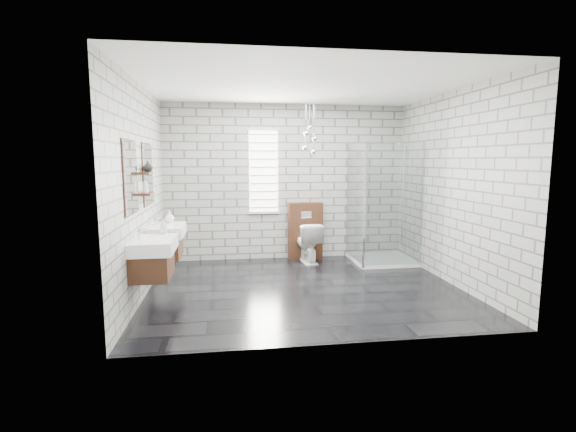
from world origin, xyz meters
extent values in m
cube|color=black|center=(0.00, 0.00, -0.01)|extent=(4.20, 3.60, 0.02)
cube|color=white|center=(0.00, 0.00, 2.71)|extent=(4.20, 3.60, 0.02)
cube|color=#A6A7A1|center=(0.00, 1.81, 1.35)|extent=(4.20, 0.02, 2.70)
cube|color=#A6A7A1|center=(0.00, -1.81, 1.35)|extent=(4.20, 0.02, 2.70)
cube|color=#A6A7A1|center=(-2.11, 0.00, 1.35)|extent=(0.02, 3.60, 2.70)
cube|color=#A6A7A1|center=(2.11, 0.00, 1.35)|extent=(0.02, 3.60, 2.70)
cube|color=#422414|center=(-1.89, -0.63, 0.55)|extent=(0.42, 0.62, 0.30)
cube|color=silver|center=(-1.69, -0.63, 0.58)|extent=(0.02, 0.35, 0.01)
cube|color=white|center=(-1.87, -0.63, 0.77)|extent=(0.47, 0.70, 0.15)
cylinder|color=silver|center=(-2.02, -0.63, 0.91)|extent=(0.04, 0.04, 0.12)
cylinder|color=silver|center=(-1.97, -0.63, 0.96)|extent=(0.10, 0.02, 0.02)
cube|color=white|center=(-2.08, -0.63, 1.55)|extent=(0.03, 0.55, 0.80)
cube|color=#422414|center=(-2.09, -0.63, 1.55)|extent=(0.01, 0.59, 0.84)
cube|color=#422414|center=(-1.89, 0.39, 0.55)|extent=(0.42, 0.62, 0.30)
cube|color=silver|center=(-1.69, 0.39, 0.58)|extent=(0.02, 0.35, 0.01)
cube|color=white|center=(-1.87, 0.39, 0.77)|extent=(0.47, 0.70, 0.15)
cylinder|color=silver|center=(-2.02, 0.39, 0.91)|extent=(0.04, 0.04, 0.12)
cylinder|color=silver|center=(-1.97, 0.39, 0.96)|extent=(0.10, 0.02, 0.02)
cube|color=white|center=(-2.08, 0.39, 1.55)|extent=(0.03, 0.55, 0.80)
cube|color=#422414|center=(-2.09, 0.39, 1.55)|extent=(0.01, 0.59, 0.84)
cube|color=#422414|center=(-2.03, -0.05, 1.32)|extent=(0.14, 0.30, 0.03)
cube|color=#422414|center=(-2.03, -0.05, 1.58)|extent=(0.14, 0.30, 0.03)
cube|color=white|center=(-0.40, 1.79, 1.55)|extent=(0.50, 0.02, 1.40)
cube|color=silver|center=(-0.40, 1.77, 2.27)|extent=(0.56, 0.04, 0.04)
cube|color=silver|center=(-0.40, 1.77, 0.83)|extent=(0.56, 0.04, 0.04)
cube|color=silver|center=(-0.40, 1.77, 0.92)|extent=(0.48, 0.01, 0.02)
cube|color=silver|center=(-0.40, 1.77, 1.06)|extent=(0.48, 0.01, 0.02)
cube|color=silver|center=(-0.40, 1.77, 1.20)|extent=(0.48, 0.01, 0.02)
cube|color=silver|center=(-0.40, 1.77, 1.34)|extent=(0.48, 0.01, 0.02)
cube|color=silver|center=(-0.40, 1.77, 1.48)|extent=(0.48, 0.01, 0.02)
cube|color=silver|center=(-0.40, 1.77, 1.62)|extent=(0.48, 0.01, 0.02)
cube|color=silver|center=(-0.40, 1.77, 1.76)|extent=(0.48, 0.01, 0.02)
cube|color=silver|center=(-0.40, 1.77, 1.90)|extent=(0.48, 0.01, 0.02)
cube|color=silver|center=(-0.40, 1.77, 2.04)|extent=(0.48, 0.01, 0.03)
cube|color=silver|center=(-0.40, 1.77, 2.18)|extent=(0.48, 0.01, 0.03)
cube|color=#422414|center=(0.33, 1.70, 0.50)|extent=(0.60, 0.20, 1.00)
cube|color=silver|center=(0.33, 1.60, 0.80)|extent=(0.18, 0.01, 0.12)
cube|color=white|center=(1.60, 1.30, 0.03)|extent=(1.00, 1.00, 0.06)
cube|color=silver|center=(1.60, 0.81, 1.03)|extent=(1.00, 0.01, 2.00)
cube|color=silver|center=(1.11, 1.30, 1.03)|extent=(0.01, 1.00, 2.00)
cube|color=silver|center=(1.11, 0.81, 1.03)|extent=(0.03, 0.03, 2.00)
cube|color=silver|center=(2.08, 0.81, 1.03)|extent=(0.03, 0.03, 2.00)
cylinder|color=silver|center=(2.04, 1.50, 1.10)|extent=(0.02, 0.02, 1.80)
cylinder|color=silver|center=(1.96, 1.50, 2.02)|extent=(0.14, 0.14, 0.02)
sphere|color=silver|center=(0.26, 1.31, 2.17)|extent=(0.09, 0.09, 0.09)
cylinder|color=silver|center=(0.26, 1.31, 2.46)|extent=(0.01, 0.01, 0.48)
sphere|color=silver|center=(0.38, 1.31, 1.88)|extent=(0.09, 0.09, 0.09)
cylinder|color=silver|center=(0.38, 1.31, 2.31)|extent=(0.01, 0.01, 0.77)
sphere|color=silver|center=(0.34, 1.41, 2.28)|extent=(0.09, 0.09, 0.09)
cylinder|color=silver|center=(0.34, 1.41, 2.51)|extent=(0.01, 0.01, 0.38)
sphere|color=silver|center=(0.26, 1.37, 1.95)|extent=(0.09, 0.09, 0.09)
cylinder|color=silver|center=(0.26, 1.37, 2.35)|extent=(0.01, 0.01, 0.71)
sphere|color=silver|center=(0.42, 1.39, 2.10)|extent=(0.09, 0.09, 0.09)
cylinder|color=silver|center=(0.42, 1.39, 2.42)|extent=(0.01, 0.01, 0.56)
imported|color=white|center=(0.33, 1.45, 0.34)|extent=(0.44, 0.70, 0.68)
imported|color=#B2B2B2|center=(-1.80, -0.28, 0.94)|extent=(0.08, 0.08, 0.17)
imported|color=#B2B2B2|center=(-1.86, 0.65, 0.93)|extent=(0.16, 0.16, 0.17)
imported|color=#B2B2B2|center=(-2.02, -0.14, 1.43)|extent=(0.10, 0.10, 0.19)
imported|color=#B2B2B2|center=(-2.02, 0.07, 1.66)|extent=(0.15, 0.15, 0.13)
camera|label=1|loc=(-1.00, -5.47, 1.74)|focal=26.00mm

